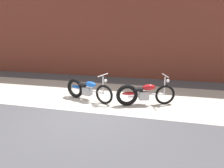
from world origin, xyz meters
name	(u,v)px	position (x,y,z in m)	size (l,w,h in m)	color
ground_plane	(89,113)	(0.00, 0.00, 0.00)	(80.00, 80.00, 0.00)	#47474C
sidewalk_slab	(105,95)	(0.00, 1.75, 0.00)	(36.00, 3.50, 0.01)	#B2ADA3
brick_building_wall	(122,15)	(0.00, 5.20, 3.24)	(36.00, 0.50, 6.48)	brown
motorcycle_blue	(86,89)	(-0.53, 1.09, 0.40)	(1.94, 0.84, 1.03)	black
motorcycle_red	(142,94)	(1.48, 1.03, 0.40)	(1.93, 0.86, 1.03)	black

